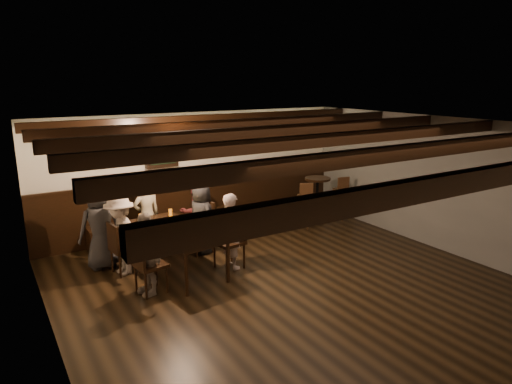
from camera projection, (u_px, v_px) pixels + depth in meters
room at (214, 193)px, 8.08m from camera, size 7.00×7.00×7.00m
dining_table at (177, 232)px, 7.29m from camera, size 1.09×1.97×0.70m
chair_left_near at (124, 258)px, 7.28m from camera, size 0.44×0.44×0.85m
chair_left_far at (150, 275)px, 6.60m from camera, size 0.46×0.46×0.90m
chair_right_near at (200, 237)px, 8.16m from camera, size 0.48×0.48×0.93m
chair_right_far at (230, 251)px, 7.48m from camera, size 0.48×0.48×0.94m
person_bench_left at (100, 226)px, 7.39m from camera, size 0.75×0.54×1.41m
person_bench_centre at (147, 215)px, 8.07m from camera, size 0.54×0.39×1.37m
person_bench_right at (195, 211)px, 8.52m from camera, size 0.68×0.56×1.27m
person_left_near at (121, 235)px, 7.16m from camera, size 0.59×0.90×1.30m
person_left_far at (147, 254)px, 6.50m from camera, size 0.39×0.75×1.22m
person_right_near at (201, 217)px, 8.09m from camera, size 0.49×0.68×1.29m
person_right_far at (231, 231)px, 7.41m from camera, size 0.36×0.50×1.26m
pint_a at (141, 218)px, 7.61m from camera, size 0.07×0.07×0.14m
pint_b at (170, 213)px, 7.90m from camera, size 0.07×0.07×0.14m
pint_c at (157, 227)px, 7.15m from camera, size 0.07×0.07×0.14m
pint_d at (186, 218)px, 7.59m from camera, size 0.07×0.07×0.14m
pint_e at (179, 235)px, 6.78m from camera, size 0.07×0.07×0.14m
pint_f at (206, 231)px, 6.97m from camera, size 0.07×0.07×0.14m
pint_g at (207, 237)px, 6.69m from camera, size 0.07×0.07×0.14m
plate_near at (192, 242)px, 6.65m from camera, size 0.24×0.24×0.01m
plate_far at (196, 231)px, 7.16m from camera, size 0.24×0.24×0.01m
condiment_caddy at (178, 226)px, 7.22m from camera, size 0.15×0.10×0.12m
candle at (174, 222)px, 7.57m from camera, size 0.05×0.05×0.05m
high_top_table at (317, 193)px, 9.82m from camera, size 0.55×0.55×0.98m
bar_stool_left at (304, 211)px, 9.46m from camera, size 0.35×0.36×0.99m
bar_stool_right at (339, 204)px, 10.01m from camera, size 0.32×0.34×0.99m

